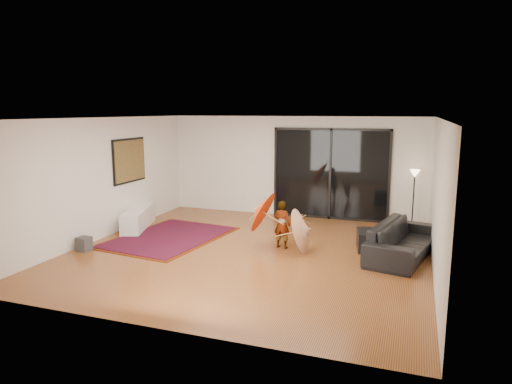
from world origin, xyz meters
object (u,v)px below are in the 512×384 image
at_px(media_console, 138,218).
at_px(child, 282,224).
at_px(sofa, 403,240).
at_px(ottoman, 375,241).

xyz_separation_m(media_console, child, (3.79, -0.43, 0.26)).
distance_m(media_console, sofa, 6.20).
bearing_deg(sofa, child, 108.13).
bearing_deg(sofa, ottoman, 77.40).
distance_m(media_console, ottoman, 5.65).
relative_size(sofa, ottoman, 3.31).
xyz_separation_m(sofa, child, (-2.41, -0.23, 0.17)).
bearing_deg(child, sofa, -166.93).
relative_size(media_console, sofa, 0.76).
bearing_deg(media_console, child, -25.57).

